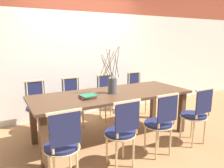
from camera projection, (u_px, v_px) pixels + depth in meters
name	position (u px, v px, depth m)	size (l,w,h in m)	color
ground_plane	(112.00, 137.00, 3.68)	(16.00, 16.00, 0.00)	#9E7047
wall_rear	(81.00, 40.00, 4.52)	(12.00, 0.06, 3.20)	silver
dining_table	(112.00, 99.00, 3.54)	(2.57, 0.99, 0.76)	#4C3321
chair_near_leftend	(63.00, 144.00, 2.36)	(0.41, 0.41, 0.91)	#1E234C
chair_near_left	(122.00, 130.00, 2.71)	(0.41, 0.41, 0.91)	#1E234C
chair_near_center	(161.00, 121.00, 3.00)	(0.41, 0.41, 0.91)	#1E234C
chair_near_right	(196.00, 113.00, 3.34)	(0.41, 0.41, 0.91)	#1E234C
chair_far_leftend	(37.00, 104.00, 3.81)	(0.41, 0.41, 0.91)	#1E234C
chair_far_left	(73.00, 99.00, 4.11)	(0.41, 0.41, 0.91)	#1E234C
chair_far_center	(107.00, 95.00, 4.45)	(0.41, 0.41, 0.91)	#1E234C
chair_far_right	(137.00, 91.00, 4.80)	(0.41, 0.41, 0.91)	#1E234C
vase_centerpiece	(112.00, 84.00, 3.49)	(0.37, 0.38, 0.75)	#4C5156
book_stack	(88.00, 96.00, 3.22)	(0.26, 0.22, 0.05)	#1E6B4C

